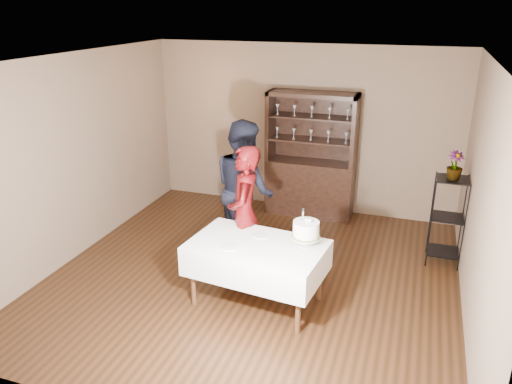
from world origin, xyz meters
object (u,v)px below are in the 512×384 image
at_px(plant_etagere, 447,217).
at_px(potted_plant, 455,165).
at_px(woman, 244,214).
at_px(cake, 306,231).
at_px(china_hutch, 310,175).
at_px(man, 244,189).
at_px(cake_table, 257,258).

bearing_deg(plant_etagere, potted_plant, -101.01).
xyz_separation_m(woman, cake, (0.86, -0.36, 0.07)).
distance_m(china_hutch, woman, 2.29).
bearing_deg(cake, man, 137.82).
distance_m(china_hutch, cake, 2.69).
xyz_separation_m(china_hutch, cake, (0.54, -2.62, 0.26)).
bearing_deg(cake, china_hutch, 101.75).
bearing_deg(cake_table, man, 116.24).
xyz_separation_m(plant_etagere, potted_plant, (-0.00, -0.02, 0.72)).
relative_size(plant_etagere, cake, 2.68).
height_order(plant_etagere, cake, plant_etagere).
bearing_deg(cake_table, plant_etagere, 39.89).
distance_m(woman, man, 0.66).
height_order(plant_etagere, cake_table, plant_etagere).
bearing_deg(man, china_hutch, -61.46).
relative_size(plant_etagere, woman, 0.70).
distance_m(plant_etagere, man, 2.70).
height_order(china_hutch, plant_etagere, china_hutch).
xyz_separation_m(man, potted_plant, (2.61, 0.57, 0.43)).
relative_size(plant_etagere, cake_table, 0.75).
bearing_deg(cake_table, woman, 123.11).
bearing_deg(woman, china_hutch, 157.56).
height_order(china_hutch, man, china_hutch).
relative_size(woman, potted_plant, 4.72).
relative_size(cake_table, potted_plant, 4.39).
xyz_separation_m(woman, man, (-0.22, 0.62, 0.09)).
height_order(plant_etagere, potted_plant, potted_plant).
bearing_deg(cake, potted_plant, 45.28).
relative_size(china_hutch, woman, 1.16).
bearing_deg(cake_table, china_hutch, 90.48).
height_order(man, potted_plant, man).
height_order(woman, cake, woman).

